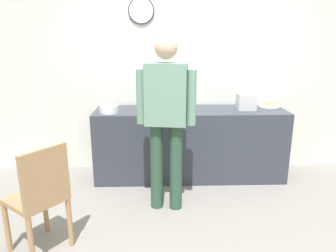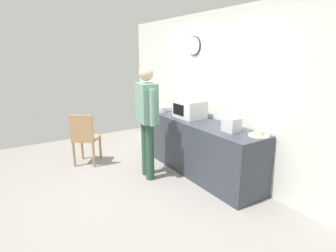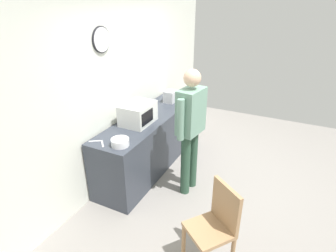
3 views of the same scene
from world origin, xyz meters
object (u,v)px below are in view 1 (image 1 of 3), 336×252
object	(u,v)px
microwave	(165,98)
spoon_utensil	(109,106)
toaster	(246,102)
person_standing	(166,112)
sandwich_plate	(269,105)
fork_utensil	(106,108)
wooden_chair	(40,195)
salad_bowl	(109,109)

from	to	relation	value
microwave	spoon_utensil	distance (m)	0.76
toaster	person_standing	size ratio (longest dim) A/B	0.12
sandwich_plate	spoon_utensil	xyz separation A→B (m)	(-2.07, 0.06, -0.01)
fork_utensil	wooden_chair	xyz separation A→B (m)	(-0.30, -1.58, -0.37)
fork_utensil	person_standing	distance (m)	1.16
toaster	fork_utensil	bearing A→B (deg)	176.73
sandwich_plate	toaster	bearing A→B (deg)	-154.67
spoon_utensil	wooden_chair	xyz separation A→B (m)	(-0.31, -1.71, -0.37)
salad_bowl	person_standing	distance (m)	0.94
spoon_utensil	wooden_chair	size ratio (longest dim) A/B	0.18
microwave	salad_bowl	world-z (taller)	microwave
sandwich_plate	fork_utensil	distance (m)	2.09
person_standing	wooden_chair	world-z (taller)	person_standing
person_standing	toaster	bearing A→B (deg)	37.72
sandwich_plate	fork_utensil	bearing A→B (deg)	-178.26
sandwich_plate	toaster	size ratio (longest dim) A/B	1.25
toaster	sandwich_plate	bearing A→B (deg)	25.33
microwave	person_standing	world-z (taller)	person_standing
spoon_utensil	fork_utensil	bearing A→B (deg)	-97.83
salad_bowl	spoon_utensil	size ratio (longest dim) A/B	1.31
toaster	wooden_chair	bearing A→B (deg)	-143.99
salad_bowl	wooden_chair	distance (m)	1.47
fork_utensil	person_standing	bearing A→B (deg)	-50.27
sandwich_plate	wooden_chair	xyz separation A→B (m)	(-2.39, -1.65, -0.38)
spoon_utensil	toaster	bearing A→B (deg)	-7.35
sandwich_plate	wooden_chair	distance (m)	2.92
sandwich_plate	wooden_chair	size ratio (longest dim) A/B	0.29
microwave	spoon_utensil	size ratio (longest dim) A/B	2.94
toaster	person_standing	world-z (taller)	person_standing
salad_bowl	spoon_utensil	distance (m)	0.35
microwave	sandwich_plate	xyz separation A→B (m)	(1.35, 0.13, -0.13)
sandwich_plate	toaster	xyz separation A→B (m)	(-0.34, -0.16, 0.08)
sandwich_plate	toaster	distance (m)	0.39
microwave	toaster	distance (m)	1.01
sandwich_plate	microwave	bearing A→B (deg)	-174.47
salad_bowl	toaster	distance (m)	1.68
microwave	person_standing	xyz separation A→B (m)	(-0.01, -0.81, 0.00)
salad_bowl	fork_utensil	xyz separation A→B (m)	(-0.07, 0.22, -0.04)
spoon_utensil	person_standing	bearing A→B (deg)	-54.54
sandwich_plate	fork_utensil	world-z (taller)	sandwich_plate
microwave	person_standing	distance (m)	0.81
microwave	fork_utensil	size ratio (longest dim) A/B	2.94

